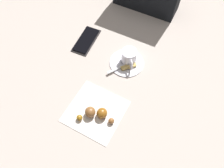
{
  "coord_description": "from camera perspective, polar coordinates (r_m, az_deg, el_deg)",
  "views": [
    {
      "loc": [
        -0.37,
        -0.18,
        0.74
      ],
      "look_at": [
        0.02,
        0.0,
        0.01
      ],
      "focal_mm": 37.07,
      "sensor_mm": 36.0,
      "label": 1
    }
  ],
  "objects": [
    {
      "name": "croissant",
      "position": [
        0.79,
        -3.98,
        -7.26
      ],
      "size": [
        0.08,
        0.13,
        0.03
      ],
      "color": "brown",
      "rests_on": "napkin"
    },
    {
      "name": "espresso_cup",
      "position": [
        0.89,
        4.24,
        6.83
      ],
      "size": [
        0.08,
        0.06,
        0.05
      ],
      "color": "silver",
      "rests_on": "saucer"
    },
    {
      "name": "ground_plane",
      "position": [
        0.85,
        -0.36,
        -1.39
      ],
      "size": [
        1.8,
        1.8,
        0.0
      ],
      "primitive_type": "plane",
      "color": "#AFA299"
    },
    {
      "name": "saucer",
      "position": [
        0.91,
        3.64,
        5.34
      ],
      "size": [
        0.13,
        0.13,
        0.01
      ],
      "primitive_type": "cylinder",
      "color": "silver",
      "rests_on": "ground"
    },
    {
      "name": "napkin",
      "position": [
        0.81,
        -4.09,
        -6.7
      ],
      "size": [
        0.19,
        0.19,
        0.0
      ],
      "primitive_type": "cube",
      "rotation": [
        0.0,
        0.0,
        -0.06
      ],
      "color": "silver",
      "rests_on": "ground"
    },
    {
      "name": "sugar_packet",
      "position": [
        0.89,
        4.11,
        4.36
      ],
      "size": [
        0.06,
        0.05,
        0.01
      ],
      "primitive_type": "cube",
      "rotation": [
        0.0,
        0.0,
        11.8
      ],
      "color": "tan",
      "rests_on": "saucer"
    },
    {
      "name": "cell_phone",
      "position": [
        0.98,
        -6.36,
        10.68
      ],
      "size": [
        0.15,
        0.07,
        0.01
      ],
      "color": "black",
      "rests_on": "ground"
    },
    {
      "name": "teaspoon",
      "position": [
        0.89,
        3.72,
        5.02
      ],
      "size": [
        0.11,
        0.09,
        0.01
      ],
      "color": "silver",
      "rests_on": "saucer"
    }
  ]
}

